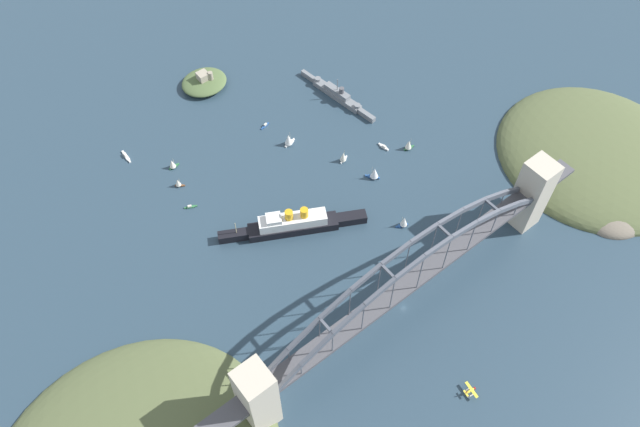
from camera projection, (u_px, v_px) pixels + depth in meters
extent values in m
plane|color=#283D4C|center=(404.00, 307.00, 362.75)|extent=(1400.00, 1400.00, 0.00)
cube|color=#BCB29E|center=(257.00, 398.00, 304.24)|extent=(15.88, 17.00, 53.71)
cube|color=#BCB29E|center=(531.00, 194.00, 377.71)|extent=(15.88, 17.00, 53.71)
cube|color=#47474C|center=(410.00, 282.00, 338.36)|extent=(186.59, 11.30, 2.40)
cube|color=#47474C|center=(222.00, 421.00, 294.39)|extent=(24.00, 11.30, 2.40)
cube|color=#47474C|center=(554.00, 175.00, 382.32)|extent=(24.00, 11.30, 2.40)
cube|color=#4C515B|center=(285.00, 382.00, 299.50)|extent=(21.11, 1.80, 14.47)
cube|color=#4C515B|center=(317.00, 349.00, 298.10)|extent=(20.81, 1.80, 12.02)
cube|color=#4C515B|center=(349.00, 319.00, 298.82)|extent=(20.47, 1.80, 9.55)
cube|color=#4C515B|center=(380.00, 292.00, 301.65)|extent=(20.08, 1.80, 7.05)
cube|color=#4C515B|center=(410.00, 267.00, 306.59)|extent=(19.67, 1.80, 4.50)
cube|color=#4C515B|center=(438.00, 247.00, 313.65)|extent=(19.67, 1.80, 4.50)
cube|color=#4C515B|center=(464.00, 230.00, 322.82)|extent=(20.08, 1.80, 7.05)
cube|color=#4C515B|center=(488.00, 217.00, 334.11)|extent=(20.47, 1.80, 9.55)
cube|color=#4C515B|center=(509.00, 207.00, 347.51)|extent=(20.81, 1.80, 12.02)
cube|color=#4C515B|center=(527.00, 201.00, 363.03)|extent=(21.11, 1.80, 14.47)
cube|color=#4C515B|center=(273.00, 366.00, 304.17)|extent=(21.11, 1.80, 14.47)
cube|color=#4C515B|center=(304.00, 334.00, 302.77)|extent=(20.81, 1.80, 12.02)
cube|color=#4C515B|center=(335.00, 304.00, 303.49)|extent=(20.47, 1.80, 9.55)
cube|color=#4C515B|center=(366.00, 277.00, 306.32)|extent=(20.08, 1.80, 7.05)
cube|color=#4C515B|center=(396.00, 254.00, 311.26)|extent=(19.67, 1.80, 4.50)
cube|color=#4C515B|center=(424.00, 234.00, 318.32)|extent=(19.67, 1.80, 4.50)
cube|color=#4C515B|center=(450.00, 217.00, 327.49)|extent=(20.08, 1.80, 7.05)
cube|color=#4C515B|center=(474.00, 205.00, 338.78)|extent=(20.47, 1.80, 9.55)
cube|color=#4C515B|center=(495.00, 196.00, 352.18)|extent=(20.81, 1.80, 12.02)
cube|color=#4C515B|center=(514.00, 191.00, 367.70)|extent=(21.11, 1.80, 14.47)
cube|color=#4C515B|center=(263.00, 390.00, 303.06)|extent=(1.40, 10.17, 1.40)
cube|color=#4C515B|center=(326.00, 326.00, 300.27)|extent=(1.40, 10.17, 1.40)
cube|color=#4C515B|center=(388.00, 272.00, 305.93)|extent=(1.40, 10.17, 1.40)
cube|color=#4C515B|center=(445.00, 231.00, 320.04)|extent=(1.40, 10.17, 1.40)
cube|color=#4C515B|center=(492.00, 205.00, 342.62)|extent=(1.40, 10.17, 1.40)
cube|color=#4C515B|center=(529.00, 194.00, 373.65)|extent=(1.40, 10.17, 1.40)
cylinder|color=#4C515B|center=(301.00, 369.00, 302.54)|extent=(0.56, 0.56, 10.53)
cylinder|color=#4C515B|center=(289.00, 354.00, 307.21)|extent=(0.56, 0.56, 10.53)
cylinder|color=#4C515B|center=(332.00, 342.00, 305.90)|extent=(0.56, 0.56, 19.66)
cylinder|color=#4C515B|center=(320.00, 327.00, 310.57)|extent=(0.56, 0.56, 19.66)
cylinder|color=#4C515B|center=(363.00, 317.00, 310.32)|extent=(0.56, 0.56, 26.18)
cylinder|color=#4C515B|center=(350.00, 303.00, 314.99)|extent=(0.56, 0.56, 26.18)
cylinder|color=#4C515B|center=(392.00, 294.00, 315.79)|extent=(0.56, 0.56, 30.09)
cylinder|color=#4C515B|center=(379.00, 280.00, 320.46)|extent=(0.56, 0.56, 30.09)
cylinder|color=#4C515B|center=(420.00, 272.00, 322.32)|extent=(0.56, 0.56, 31.39)
cylinder|color=#4C515B|center=(407.00, 259.00, 326.99)|extent=(0.56, 0.56, 31.39)
cylinder|color=#4C515B|center=(447.00, 253.00, 329.91)|extent=(0.56, 0.56, 30.09)
cylinder|color=#4C515B|center=(433.00, 241.00, 334.58)|extent=(0.56, 0.56, 30.09)
cylinder|color=#4C515B|center=(472.00, 236.00, 338.55)|extent=(0.56, 0.56, 26.18)
cylinder|color=#4C515B|center=(458.00, 224.00, 343.22)|extent=(0.56, 0.56, 26.18)
cylinder|color=#4C515B|center=(495.00, 222.00, 348.25)|extent=(0.56, 0.56, 19.66)
cylinder|color=#4C515B|center=(481.00, 210.00, 352.92)|extent=(0.56, 0.56, 19.66)
cylinder|color=#4C515B|center=(516.00, 209.00, 359.01)|extent=(0.56, 0.56, 10.53)
cylinder|color=#4C515B|center=(503.00, 198.00, 363.68)|extent=(0.56, 0.56, 10.53)
ellipsoid|color=#515B38|center=(595.00, 156.00, 430.84)|extent=(132.48, 136.46, 28.20)
ellipsoid|color=#756B5B|center=(614.00, 212.00, 402.80)|extent=(46.37, 40.94, 15.51)
cube|color=black|center=(293.00, 227.00, 392.42)|extent=(55.16, 36.41, 6.09)
cube|color=black|center=(233.00, 236.00, 388.46)|extent=(19.53, 14.28, 6.09)
cube|color=black|center=(352.00, 218.00, 396.37)|extent=(20.11, 15.37, 6.09)
cube|color=white|center=(293.00, 221.00, 387.08)|extent=(41.90, 28.30, 7.08)
cube|color=white|center=(274.00, 219.00, 381.68)|extent=(12.18, 11.80, 3.20)
cylinder|color=gold|center=(289.00, 215.00, 381.39)|extent=(5.05, 5.05, 6.41)
cylinder|color=gold|center=(304.00, 213.00, 382.39)|extent=(5.05, 5.05, 6.41)
cylinder|color=tan|center=(236.00, 228.00, 382.18)|extent=(0.50, 0.50, 10.00)
cube|color=slate|center=(337.00, 95.00, 463.12)|extent=(12.10, 44.56, 4.04)
cube|color=slate|center=(309.00, 77.00, 475.16)|extent=(4.80, 14.95, 4.04)
cube|color=slate|center=(366.00, 115.00, 451.07)|extent=(5.39, 15.02, 4.04)
cube|color=slate|center=(337.00, 92.00, 459.99)|extent=(8.02, 22.53, 3.66)
cylinder|color=slate|center=(318.00, 79.00, 468.87)|extent=(4.63, 4.63, 2.20)
cylinder|color=slate|center=(357.00, 106.00, 452.31)|extent=(4.63, 4.63, 2.20)
cylinder|color=slate|center=(337.00, 85.00, 454.45)|extent=(0.60, 0.60, 10.00)
cylinder|color=#4C4C51|center=(342.00, 90.00, 454.92)|extent=(3.64, 3.64, 4.40)
ellipsoid|color=#4C6038|center=(204.00, 82.00, 469.41)|extent=(34.54, 31.41, 6.87)
cube|color=#9E937F|center=(203.00, 77.00, 464.97)|extent=(8.00, 8.00, 6.83)
cylinder|color=gray|center=(211.00, 76.00, 464.71)|extent=(3.60, 3.60, 7.51)
cylinder|color=#B7B7B2|center=(467.00, 390.00, 333.61)|extent=(5.35, 1.71, 0.90)
cylinder|color=#B7B7B2|center=(471.00, 395.00, 331.84)|extent=(5.35, 1.71, 0.90)
cylinder|color=maroon|center=(468.00, 389.00, 332.77)|extent=(0.14, 0.14, 1.17)
cylinder|color=maroon|center=(472.00, 394.00, 331.00)|extent=(0.14, 0.14, 1.17)
ellipsoid|color=gold|center=(470.00, 391.00, 330.80)|extent=(6.59, 2.49, 1.50)
cylinder|color=maroon|center=(475.00, 388.00, 331.63)|extent=(1.01, 1.53, 1.42)
cube|color=gold|center=(472.00, 390.00, 330.52)|extent=(3.22, 10.02, 0.20)
cube|color=gold|center=(466.00, 393.00, 329.87)|extent=(1.67, 3.88, 0.12)
cube|color=maroon|center=(466.00, 392.00, 328.78)|extent=(1.11, 0.29, 1.50)
cube|color=#234C8C|center=(265.00, 126.00, 447.03)|extent=(5.14, 2.64, 0.88)
cube|color=#234C8C|center=(262.00, 129.00, 445.51)|extent=(1.79, 1.19, 0.88)
cube|color=#234C8C|center=(268.00, 123.00, 448.55)|extent=(1.83, 1.35, 0.88)
cube|color=beige|center=(265.00, 124.00, 446.44)|extent=(2.68, 1.76, 1.28)
cube|color=brown|center=(180.00, 186.00, 415.10)|extent=(4.05, 3.70, 0.97)
cube|color=brown|center=(184.00, 186.00, 415.07)|extent=(1.46, 1.37, 0.97)
cube|color=brown|center=(176.00, 185.00, 415.13)|extent=(1.54, 1.47, 0.97)
cylinder|color=tan|center=(179.00, 182.00, 411.92)|extent=(0.16, 0.16, 6.86)
cone|color=silver|center=(178.00, 182.00, 412.21)|extent=(5.19, 5.19, 5.49)
cube|color=silver|center=(290.00, 143.00, 437.42)|extent=(6.39, 4.17, 0.99)
cube|color=silver|center=(293.00, 140.00, 439.24)|extent=(2.21, 1.71, 0.99)
cube|color=silver|center=(286.00, 146.00, 435.61)|extent=(2.27, 1.96, 0.99)
cylinder|color=tan|center=(290.00, 137.00, 433.26)|extent=(0.16, 0.16, 9.83)
cone|color=white|center=(288.00, 139.00, 432.87)|extent=(6.52, 6.52, 7.86)
cube|color=#2D6B3D|center=(409.00, 148.00, 434.72)|extent=(5.15, 2.81, 1.01)
cube|color=#2D6B3D|center=(413.00, 146.00, 435.65)|extent=(1.75, 1.18, 1.01)
cube|color=#2D6B3D|center=(405.00, 149.00, 433.78)|extent=(1.78, 1.36, 1.01)
cylinder|color=tan|center=(410.00, 143.00, 431.02)|extent=(0.16, 0.16, 8.39)
cone|color=silver|center=(409.00, 144.00, 430.95)|extent=(5.12, 5.12, 6.72)
cube|color=silver|center=(344.00, 160.00, 428.30)|extent=(5.06, 3.28, 1.09)
cube|color=silver|center=(346.00, 157.00, 429.86)|extent=(1.76, 1.30, 1.09)
cube|color=silver|center=(341.00, 163.00, 426.75)|extent=(1.81, 1.45, 1.09)
cylinder|color=tan|center=(344.00, 155.00, 424.55)|extent=(0.16, 0.16, 8.66)
cone|color=silver|center=(343.00, 156.00, 424.22)|extent=(5.52, 5.52, 6.92)
cube|color=#2D6B3D|center=(174.00, 166.00, 424.85)|extent=(4.83, 2.46, 0.90)
cube|color=#2D6B3D|center=(178.00, 164.00, 426.08)|extent=(1.63, 1.07, 0.90)
cube|color=#2D6B3D|center=(171.00, 169.00, 423.62)|extent=(1.64, 1.26, 0.90)
cylinder|color=tan|center=(174.00, 162.00, 421.65)|extent=(0.16, 0.16, 7.39)
cone|color=silver|center=(172.00, 164.00, 421.41)|extent=(4.59, 4.59, 5.91)
cube|color=#234C8C|center=(402.00, 226.00, 396.17)|extent=(5.50, 4.01, 0.88)
cube|color=#234C8C|center=(397.00, 227.00, 395.60)|extent=(1.94, 1.59, 0.88)
cube|color=#234C8C|center=(407.00, 224.00, 396.73)|extent=(2.01, 1.79, 0.88)
cylinder|color=tan|center=(402.00, 221.00, 392.10)|extent=(0.16, 0.16, 8.98)
cone|color=white|center=(404.00, 221.00, 392.71)|extent=(5.93, 5.93, 7.18)
cube|color=#2D6B3D|center=(191.00, 207.00, 404.84)|extent=(5.27, 3.68, 0.82)
cube|color=#2D6B3D|center=(196.00, 206.00, 405.30)|extent=(1.92, 1.57, 0.82)
cube|color=#2D6B3D|center=(186.00, 208.00, 404.39)|extent=(2.00, 1.74, 0.82)
cube|color=beige|center=(190.00, 206.00, 403.96)|extent=(2.86, 2.31, 1.15)
cube|color=#234C8C|center=(372.00, 177.00, 419.49)|extent=(5.46, 6.17, 0.98)
cube|color=#234C8C|center=(366.00, 176.00, 420.07)|extent=(2.03, 2.22, 0.98)
cube|color=#234C8C|center=(378.00, 178.00, 418.90)|extent=(2.20, 2.34, 0.98)
cylinder|color=tan|center=(372.00, 172.00, 415.24)|extent=(0.16, 0.16, 9.67)
cone|color=white|center=(375.00, 173.00, 415.38)|extent=(7.71, 7.71, 7.73)
cube|color=silver|center=(383.00, 147.00, 435.06)|extent=(2.70, 5.59, 1.25)
cube|color=silver|center=(380.00, 144.00, 436.53)|extent=(1.34, 1.92, 1.25)
cube|color=silver|center=(387.00, 150.00, 433.59)|extent=(1.56, 1.95, 1.25)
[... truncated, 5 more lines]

